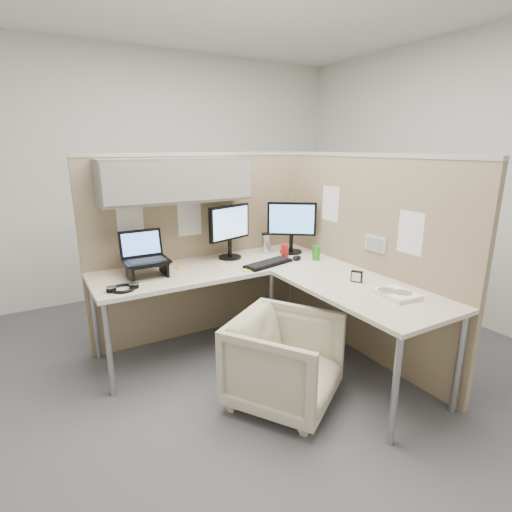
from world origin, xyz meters
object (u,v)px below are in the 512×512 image
desk (267,280)px  keyboard (268,264)px  office_chair (285,357)px  monitor_left (230,227)px

desk → keyboard: size_ratio=4.55×
desk → keyboard: 0.26m
office_chair → keyboard: bearing=32.9°
desk → monitor_left: monitor_left is taller
office_chair → monitor_left: monitor_left is taller
keyboard → monitor_left: bearing=103.2°
monitor_left → desk: bearing=-103.6°
monitor_left → keyboard: (0.18, -0.35, -0.26)m
office_chair → desk: bearing=37.5°
desk → monitor_left: 0.64m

